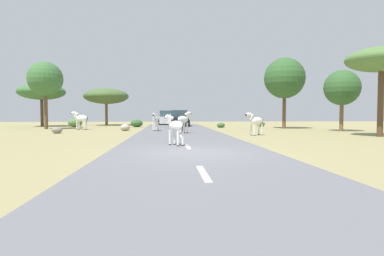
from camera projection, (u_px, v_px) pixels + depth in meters
name	position (u px, v px, depth m)	size (l,w,h in m)	color
ground_plane	(193.00, 154.00, 11.37)	(90.00, 90.00, 0.00)	#8E8456
road	(191.00, 153.00, 11.36)	(6.00, 64.00, 0.05)	slate
lane_markings	(193.00, 156.00, 10.36)	(0.16, 56.00, 0.01)	silver
zebra_0	(155.00, 120.00, 25.37)	(0.55, 1.53, 1.44)	silver
zebra_1	(175.00, 126.00, 13.83)	(0.96, 1.32, 1.38)	silver
zebra_2	(81.00, 118.00, 28.18)	(1.68, 0.91, 1.67)	silver
zebra_3	(183.00, 120.00, 22.31)	(1.23, 1.39, 1.56)	silver
zebra_4	(256.00, 121.00, 20.86)	(1.49, 1.03, 1.53)	silver
car_0	(180.00, 119.00, 35.29)	(2.10, 4.38, 1.74)	black
car_1	(166.00, 118.00, 40.23)	(2.16, 4.41, 1.74)	silver
tree_1	(382.00, 60.00, 19.48)	(4.18, 4.18, 5.43)	#4C3823
tree_2	(45.00, 79.00, 29.14)	(3.11, 3.11, 6.13)	brown
tree_3	(342.00, 88.00, 25.71)	(2.82, 2.82, 4.90)	brown
tree_4	(42.00, 92.00, 35.11)	(5.00, 5.00, 4.67)	#4C3823
tree_5	(285.00, 78.00, 30.27)	(3.82, 3.82, 6.67)	brown
tree_6	(106.00, 96.00, 38.36)	(5.28, 5.28, 4.42)	brown
bush_0	(75.00, 123.00, 34.07)	(1.47, 1.33, 0.88)	#4C7038
bush_1	(137.00, 123.00, 33.91)	(1.28, 1.15, 0.77)	#2D5628
bush_2	(221.00, 125.00, 32.36)	(0.83, 0.75, 0.50)	#386633
bush_3	(261.00, 124.00, 35.28)	(0.93, 0.84, 0.56)	#4C7038
rock_0	(125.00, 127.00, 26.53)	(0.80, 0.82, 0.55)	#A89E8C
rock_2	(57.00, 130.00, 22.94)	(0.75, 0.60, 0.47)	gray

